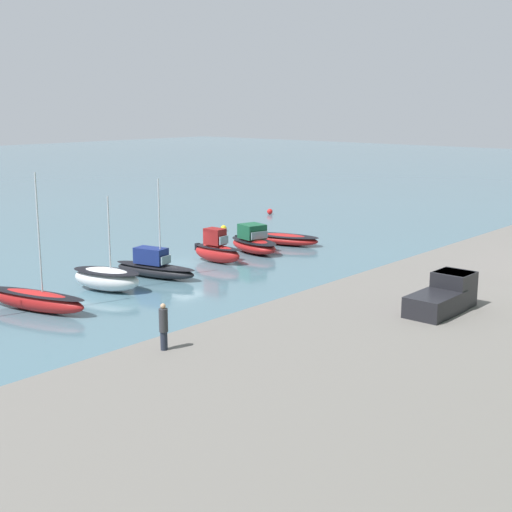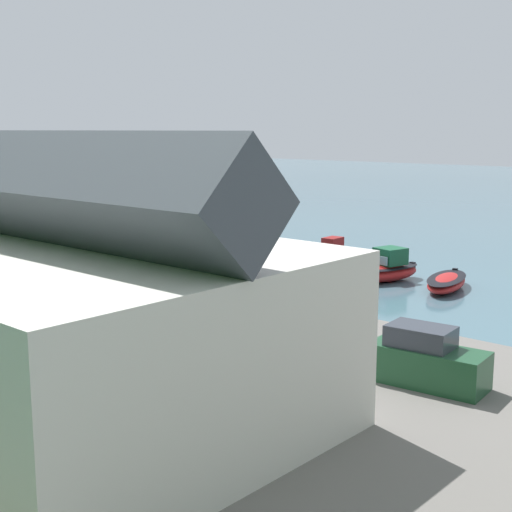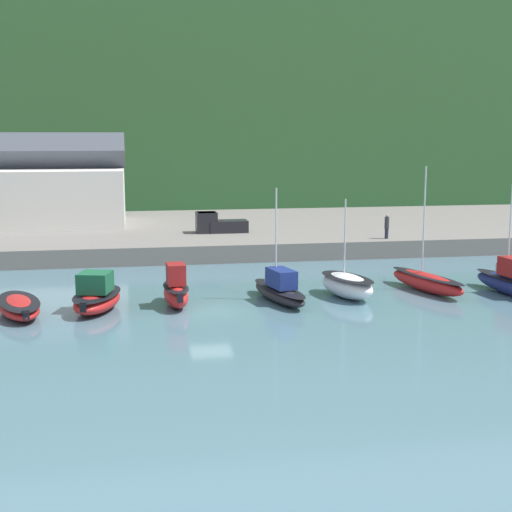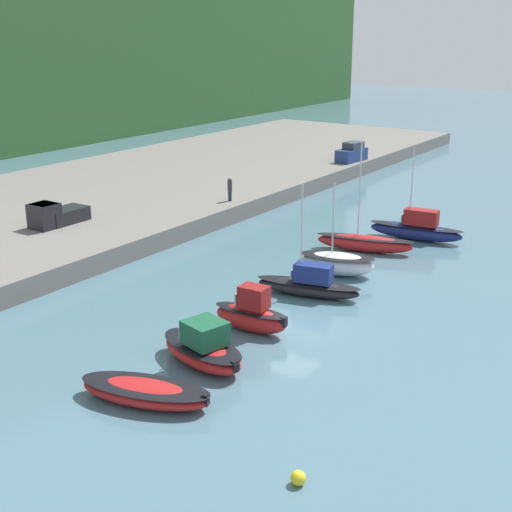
# 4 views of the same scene
# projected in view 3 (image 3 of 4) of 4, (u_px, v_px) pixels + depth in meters

# --- Properties ---
(ground_plane) EXTENTS (320.00, 320.00, 0.00)m
(ground_plane) POSITION_uv_depth(u_px,v_px,m) (211.00, 311.00, 42.52)
(ground_plane) COLOR slate
(hillside_backdrop) EXTENTS (240.00, 62.54, 37.90)m
(hillside_backdrop) POSITION_uv_depth(u_px,v_px,m) (154.00, 86.00, 125.73)
(hillside_backdrop) COLOR #335B2D
(hillside_backdrop) RESTS_ON ground_plane
(quay_promenade) EXTENTS (137.26, 28.22, 1.50)m
(quay_promenade) POSITION_uv_depth(u_px,v_px,m) (178.00, 233.00, 71.20)
(quay_promenade) COLOR slate
(quay_promenade) RESTS_ON ground_plane
(harbor_clubhouse) EXTENTS (16.65, 11.81, 9.14)m
(harbor_clubhouse) POSITION_uv_depth(u_px,v_px,m) (41.00, 193.00, 70.86)
(harbor_clubhouse) COLOR silver
(harbor_clubhouse) RESTS_ON quay_promenade
(moored_boat_0) EXTENTS (3.92, 6.71, 0.95)m
(moored_boat_0) POSITION_uv_depth(u_px,v_px,m) (19.00, 306.00, 41.60)
(moored_boat_0) COLOR red
(moored_boat_0) RESTS_ON ground_plane
(moored_boat_1) EXTENTS (3.75, 5.91, 2.38)m
(moored_boat_1) POSITION_uv_depth(u_px,v_px,m) (97.00, 297.00, 42.51)
(moored_boat_1) COLOR red
(moored_boat_1) RESTS_ON ground_plane
(moored_boat_2) EXTENTS (1.73, 4.60, 2.68)m
(moored_boat_2) POSITION_uv_depth(u_px,v_px,m) (176.00, 291.00, 43.60)
(moored_boat_2) COLOR red
(moored_boat_2) RESTS_ON ground_plane
(moored_boat_3) EXTENTS (3.13, 6.97, 7.13)m
(moored_boat_3) POSITION_uv_depth(u_px,v_px,m) (280.00, 290.00, 44.82)
(moored_boat_3) COLOR black
(moored_boat_3) RESTS_ON ground_plane
(moored_boat_4) EXTENTS (3.54, 5.55, 6.35)m
(moored_boat_4) POSITION_uv_depth(u_px,v_px,m) (347.00, 285.00, 46.01)
(moored_boat_4) COLOR white
(moored_boat_4) RESTS_ON ground_plane
(moored_boat_5) EXTENTS (3.34, 7.50, 8.36)m
(moored_boat_5) POSITION_uv_depth(u_px,v_px,m) (427.00, 281.00, 47.75)
(moored_boat_5) COLOR red
(moored_boat_5) RESTS_ON ground_plane
(pickup_truck_0) EXTENTS (4.73, 2.01, 1.90)m
(pickup_truck_0) POSITION_uv_depth(u_px,v_px,m) (217.00, 224.00, 65.60)
(pickup_truck_0) COLOR black
(pickup_truck_0) RESTS_ON quay_promenade
(person_on_quay) EXTENTS (0.40, 0.40, 2.14)m
(person_on_quay) POSITION_uv_depth(u_px,v_px,m) (387.00, 226.00, 61.66)
(person_on_quay) COLOR #232838
(person_on_quay) RESTS_ON quay_promenade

